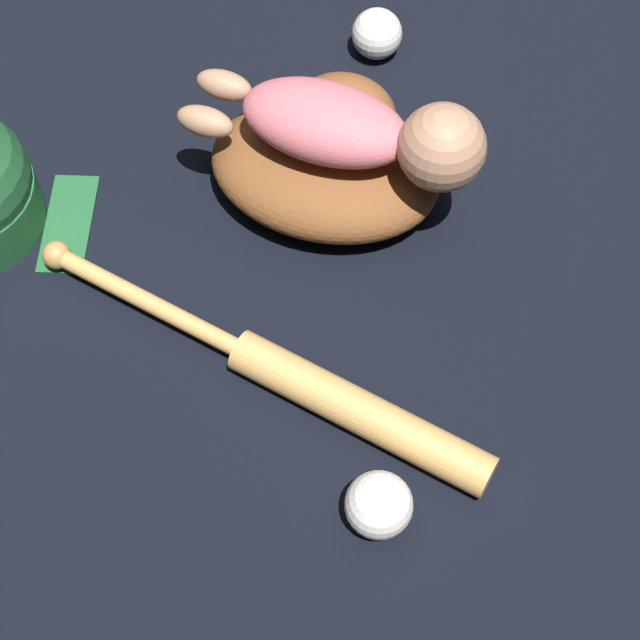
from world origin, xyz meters
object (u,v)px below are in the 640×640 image
object	(u,v)px
baseball_spare	(377,34)
baseball_glove	(329,159)
baseball	(379,505)
baby_figure	(359,130)
baseball_bat	(315,388)

from	to	relation	value
baseball_spare	baseball_glove	bearing A→B (deg)	-83.78
baseball	baseball_glove	bearing A→B (deg)	119.08
baseball_glove	baby_figure	distance (m)	0.11
baby_figure	baseball_spare	xyz separation A→B (m)	(-0.07, 0.26, -0.11)
baseball_glove	baseball	bearing A→B (deg)	-60.92
baseball	baseball_spare	bearing A→B (deg)	111.21
baseball_glove	baseball	size ratio (longest dim) A/B	4.23
baseball_bat	baseball_spare	world-z (taller)	baseball_spare
baseball_glove	baseball_spare	world-z (taller)	baseball_glove
baseball_glove	baseball_spare	distance (m)	0.24
baby_figure	baseball_spare	distance (m)	0.29
baseball_bat	baseball_spare	size ratio (longest dim) A/B	8.52
baseball_glove	baseball	distance (m)	0.46
baseball_bat	baseball	xyz separation A→B (m)	(0.12, -0.11, 0.01)
baby_figure	baseball_spare	size ratio (longest dim) A/B	5.32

